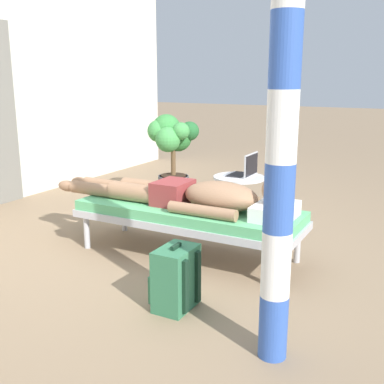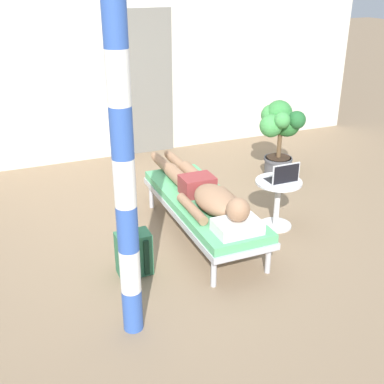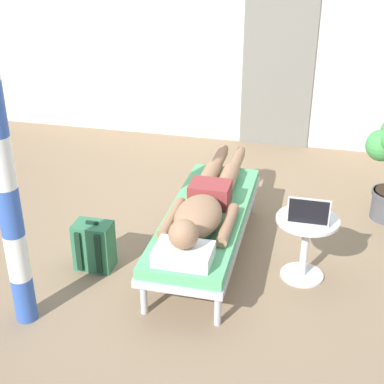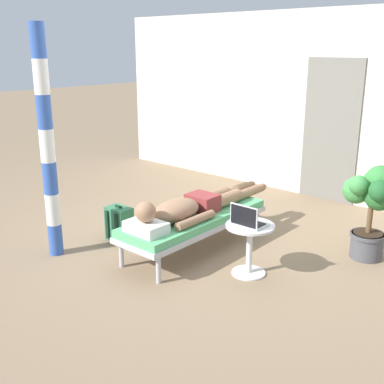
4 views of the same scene
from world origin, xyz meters
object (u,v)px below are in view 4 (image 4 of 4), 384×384
Objects in this scene: person_reclining at (191,207)px; side_table at (250,241)px; lounge_chair at (194,220)px; laptop at (247,220)px; potted_plant at (372,200)px; backpack at (120,224)px; porch_post at (47,146)px.

person_reclining is 0.82m from side_table.
lounge_chair is 0.86m from laptop.
potted_plant reaches higher than lounge_chair.
backpack is 0.42× the size of potted_plant.
potted_plant is at bearing 58.89° from laptop.
lounge_chair is at bearing 90.00° from person_reclining.
backpack is at bearing -156.09° from lounge_chair.
laptop is at bearing -90.00° from side_table.
person_reclining is 0.95m from backpack.
porch_post is (-1.06, -1.04, 0.69)m from person_reclining.
lounge_chair is 4.43× the size of backpack.
lounge_chair is at bearing 45.78° from porch_post.
porch_post reaches higher than backpack.
laptop is at bearing 7.41° from backpack.
person_reclining is 1.64m from porch_post.
potted_plant is at bearing 39.56° from porch_post.
porch_post is at bearing -153.46° from laptop.
person_reclining is 5.12× the size of backpack.
person_reclining is 1.91m from potted_plant.
lounge_chair is at bearing -145.50° from potted_plant.
lounge_chair is 0.18m from person_reclining.
potted_plant is (0.73, 1.22, 0.06)m from laptop.
person_reclining reaches higher than backpack.
side_table is 0.22× the size of porch_post.
porch_post is (-1.87, -0.93, 0.63)m from laptop.
porch_post is (-2.60, -2.15, 0.56)m from potted_plant.
potted_plant is (0.73, 1.17, 0.29)m from side_table.
backpack is 2.81m from potted_plant.
backpack is at bearing -159.19° from person_reclining.
person_reclining reaches higher than lounge_chair.
lounge_chair is at bearing 172.53° from side_table.
potted_plant is at bearing 34.50° from lounge_chair.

